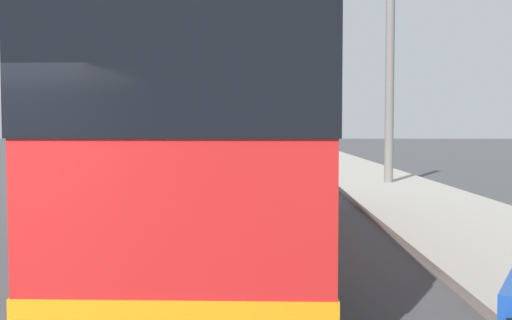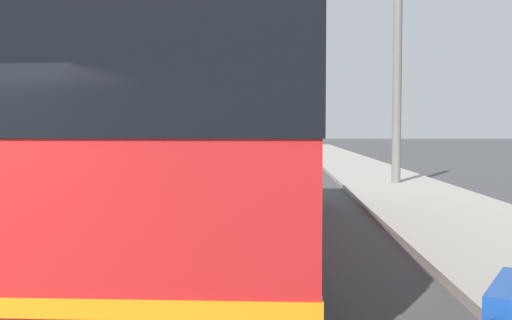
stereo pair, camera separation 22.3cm
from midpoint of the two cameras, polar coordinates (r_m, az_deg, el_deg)
sidewalk_curb at (r=14.38m, az=18.45°, el=-4.85°), size 110.00×3.60×0.14m
lane_divider_line at (r=14.09m, az=-8.97°, el=-5.16°), size 110.00×0.16×0.01m
coach_bus at (r=10.59m, az=-1.85°, el=2.94°), size 12.12×2.75×3.40m
motorcycle_nearest_curb at (r=5.41m, az=23.98°, el=-13.52°), size 1.91×1.05×1.28m
car_side_street at (r=47.16m, az=-3.32°, el=1.39°), size 4.19×2.15×1.36m
car_ahead_same_lane at (r=37.86m, az=-5.02°, el=1.12°), size 4.07×2.04×1.54m
car_oncoming at (r=46.67m, az=2.16°, el=1.41°), size 4.07×2.07×1.42m
car_far_distant at (r=34.03m, az=0.83°, el=0.85°), size 4.20×2.00×1.46m
utility_pole at (r=21.24m, az=13.53°, el=7.76°), size 0.30×0.30×7.57m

